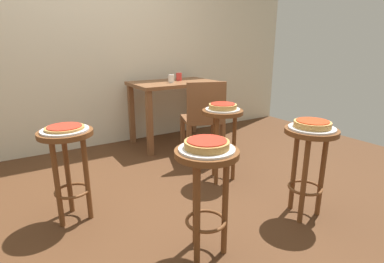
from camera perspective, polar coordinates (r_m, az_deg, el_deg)
The scene contains 19 objects.
ground_plane at distance 2.52m, azimuth -8.52°, elevation -12.80°, with size 6.00×6.00×0.00m, color #4C2D19.
back_wall at distance 3.79m, azimuth -20.20°, elevation 19.66°, with size 6.00×0.10×3.00m, color beige.
stool_foreground at distance 2.26m, azimuth 21.12°, elevation -3.86°, with size 0.36×0.36×0.66m.
serving_plate_foreground at distance 2.21m, azimuth 21.60°, elevation 0.62°, with size 0.31×0.31×0.01m, color silver.
pizza_foreground at distance 2.20m, azimuth 21.68°, elevation 1.33°, with size 0.24×0.24×0.05m.
stool_middle at distance 1.72m, azimuth 2.70°, elevation -9.06°, with size 0.36×0.36×0.66m.
serving_plate_middle at distance 1.65m, azimuth 2.79°, elevation -3.30°, with size 0.31×0.31×0.01m, color silver.
pizza_middle at distance 1.64m, azimuth 2.80°, elevation -2.37°, with size 0.25×0.25×0.05m.
stool_leftside at distance 2.69m, azimuth 5.67°, elevation 0.35°, with size 0.36×0.36×0.66m.
serving_plate_leftside at distance 2.65m, azimuth 5.78°, elevation 4.17°, with size 0.30×0.30×0.01m, color silver.
pizza_leftside at distance 2.64m, azimuth 5.80°, elevation 4.77°, with size 0.24×0.24×0.05m.
stool_rear at distance 2.23m, azimuth -22.26°, elevation -4.24°, with size 0.36×0.36×0.66m.
serving_plate_rear at distance 2.18m, azimuth -22.77°, elevation 0.28°, with size 0.31×0.31×0.01m, color silver.
pizza_rear at distance 2.17m, azimuth -22.82°, elevation 0.69°, with size 0.25×0.25×0.02m.
dining_table at distance 3.73m, azimuth -3.43°, elevation 7.35°, with size 1.01×0.64×0.77m.
cup_near_edge at distance 3.61m, azimuth -3.88°, elevation 9.87°, with size 0.07×0.07×0.09m, color silver.
cup_far_edge at distance 3.81m, azimuth -2.47°, elevation 10.24°, with size 0.07×0.07×0.09m, color red.
condiment_shaker at distance 3.74m, azimuth -4.18°, elevation 9.99°, with size 0.04×0.04×0.08m, color white.
wooden_chair at distance 3.18m, azimuth 2.18°, elevation 2.67°, with size 0.51×0.51×0.85m.
Camera 1 is at (-0.84, -2.04, 1.22)m, focal length 28.40 mm.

